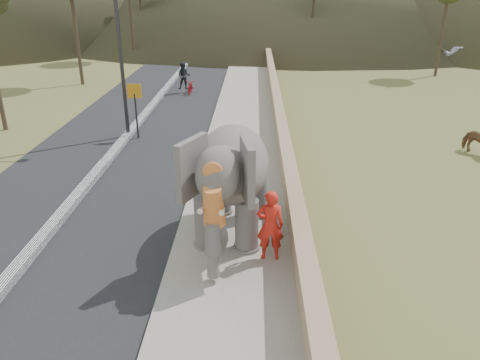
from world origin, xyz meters
The scene contains 11 objects.
road centered at (-5.00, 10.00, 0.01)m, with size 7.00×120.00×0.03m, color black.
median centered at (-5.00, 10.00, 0.11)m, with size 0.35×120.00×0.22m, color black.
walkway centered at (0.00, 10.00, 0.07)m, with size 3.00×120.00×0.15m, color #9E9687.
parapet centered at (1.65, 10.00, 0.55)m, with size 0.30×120.00×1.10m, color tan.
lamppost centered at (-4.69, 13.45, 4.87)m, with size 1.76×0.36×8.00m.
signboard centered at (-4.50, 13.18, 1.64)m, with size 0.60×0.08×2.40m.
cow centered at (9.40, 11.64, 0.56)m, with size 0.61×1.33×1.12m, color brown.
distant_car centered at (18.27, 34.47, 0.72)m, with size 1.70×4.23×1.44m, color #ACABB1.
elephant_and_man centered at (0.02, 4.97, 1.64)m, with size 2.60×4.38×3.00m.
motorcyclist centered at (-3.54, 22.11, 0.74)m, with size 1.05×1.61×1.86m.
trees centered at (1.25, 29.48, 3.85)m, with size 48.53×41.72×9.38m.
Camera 1 is at (0.53, -6.15, 6.37)m, focal length 35.00 mm.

